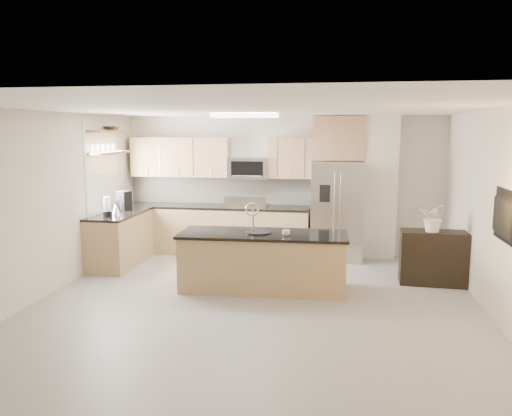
% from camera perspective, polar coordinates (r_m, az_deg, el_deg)
% --- Properties ---
extents(floor, '(6.50, 6.50, 0.00)m').
position_cam_1_polar(floor, '(6.68, -0.33, -11.56)').
color(floor, '#9D9995').
rests_on(floor, ground).
extents(ceiling, '(6.00, 6.50, 0.02)m').
position_cam_1_polar(ceiling, '(6.27, -0.35, 11.31)').
color(ceiling, white).
rests_on(ceiling, wall_back).
extents(wall_back, '(6.00, 0.02, 2.60)m').
position_cam_1_polar(wall_back, '(9.54, 2.95, 2.64)').
color(wall_back, beige).
rests_on(wall_back, floor).
extents(wall_front, '(6.00, 0.02, 2.60)m').
position_cam_1_polar(wall_front, '(3.27, -10.09, -9.68)').
color(wall_front, beige).
rests_on(wall_front, floor).
extents(wall_left, '(0.02, 6.50, 2.60)m').
position_cam_1_polar(wall_left, '(7.46, -23.71, 0.15)').
color(wall_left, beige).
rests_on(wall_left, floor).
extents(wall_right, '(0.02, 6.50, 2.60)m').
position_cam_1_polar(wall_right, '(6.55, 26.49, -1.14)').
color(wall_right, beige).
rests_on(wall_right, floor).
extents(back_counter, '(3.55, 0.66, 1.44)m').
position_cam_1_polar(back_counter, '(9.57, -4.62, -2.37)').
color(back_counter, tan).
rests_on(back_counter, floor).
extents(left_counter, '(0.66, 1.50, 0.92)m').
position_cam_1_polar(left_counter, '(9.04, -15.27, -3.40)').
color(left_counter, tan).
rests_on(left_counter, floor).
extents(range, '(0.76, 0.64, 1.14)m').
position_cam_1_polar(range, '(9.43, -0.95, -2.51)').
color(range, black).
rests_on(range, floor).
extents(upper_cabinets, '(3.50, 0.33, 0.75)m').
position_cam_1_polar(upper_cabinets, '(9.57, -4.96, 5.80)').
color(upper_cabinets, tan).
rests_on(upper_cabinets, wall_back).
extents(microwave, '(0.76, 0.40, 0.40)m').
position_cam_1_polar(microwave, '(9.39, -0.83, 4.58)').
color(microwave, '#A9A9AB').
rests_on(microwave, upper_cabinets).
extents(refrigerator, '(0.92, 0.78, 1.78)m').
position_cam_1_polar(refrigerator, '(9.16, 9.26, -0.30)').
color(refrigerator, '#A9A9AB').
rests_on(refrigerator, floor).
extents(partition_column, '(0.60, 0.30, 2.60)m').
position_cam_1_polar(partition_column, '(9.36, 13.99, 2.27)').
color(partition_column, white).
rests_on(partition_column, floor).
extents(window, '(0.04, 1.15, 1.65)m').
position_cam_1_polar(window, '(9.00, -17.33, 4.12)').
color(window, white).
rests_on(window, wall_left).
extents(shelf_lower, '(0.30, 1.20, 0.04)m').
position_cam_1_polar(shelf_lower, '(9.02, -16.41, 6.08)').
color(shelf_lower, olive).
rests_on(shelf_lower, wall_left).
extents(shelf_upper, '(0.30, 1.20, 0.04)m').
position_cam_1_polar(shelf_upper, '(9.01, -16.51, 8.43)').
color(shelf_upper, olive).
rests_on(shelf_upper, wall_left).
extents(ceiling_fixture, '(1.00, 0.50, 0.06)m').
position_cam_1_polar(ceiling_fixture, '(7.91, -1.27, 10.51)').
color(ceiling_fixture, white).
rests_on(ceiling_fixture, ceiling).
extents(island, '(2.48, 0.97, 1.27)m').
position_cam_1_polar(island, '(7.40, 0.79, -6.06)').
color(island, tan).
rests_on(island, floor).
extents(credenza, '(1.05, 0.48, 0.82)m').
position_cam_1_polar(credenza, '(8.10, 19.77, -5.37)').
color(credenza, black).
rests_on(credenza, floor).
extents(cup, '(0.12, 0.12, 0.09)m').
position_cam_1_polar(cup, '(7.11, 3.48, -2.84)').
color(cup, white).
rests_on(cup, island).
extents(platter, '(0.49, 0.49, 0.02)m').
position_cam_1_polar(platter, '(7.29, 0.23, -2.80)').
color(platter, black).
rests_on(platter, island).
extents(blender, '(0.15, 0.15, 0.34)m').
position_cam_1_polar(blender, '(8.55, -16.65, -0.02)').
color(blender, black).
rests_on(blender, left_counter).
extents(kettle, '(0.18, 0.18, 0.23)m').
position_cam_1_polar(kettle, '(8.72, -15.72, -0.12)').
color(kettle, '#A9A9AB').
rests_on(kettle, left_counter).
extents(coffee_maker, '(0.23, 0.26, 0.34)m').
position_cam_1_polar(coffee_maker, '(9.18, -14.85, 0.76)').
color(coffee_maker, black).
rests_on(coffee_maker, left_counter).
extents(bowl, '(0.38, 0.38, 0.09)m').
position_cam_1_polar(bowl, '(9.13, -16.16, 8.83)').
color(bowl, '#A9A9AB').
rests_on(bowl, shelf_upper).
extents(flower_vase, '(0.77, 0.72, 0.67)m').
position_cam_1_polar(flower_vase, '(7.88, 19.75, -0.22)').
color(flower_vase, white).
rests_on(flower_vase, credenza).
extents(television, '(0.14, 1.08, 0.62)m').
position_cam_1_polar(television, '(6.33, 26.26, -0.99)').
color(television, black).
rests_on(television, wall_right).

